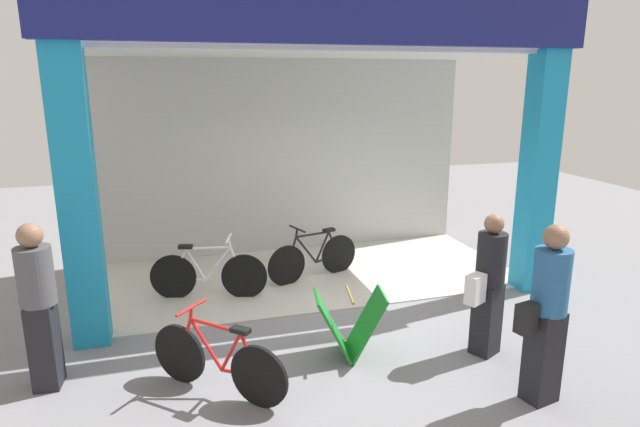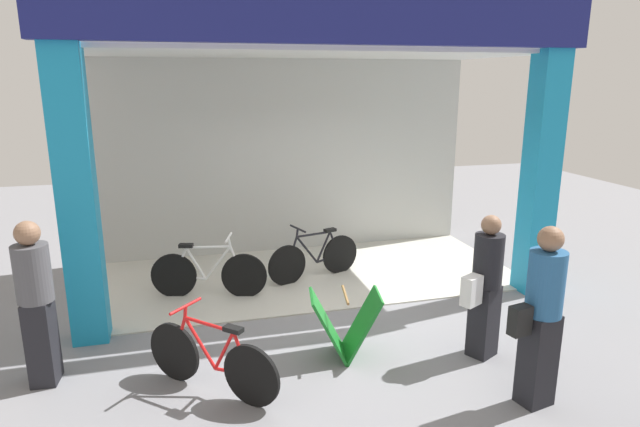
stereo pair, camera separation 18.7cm
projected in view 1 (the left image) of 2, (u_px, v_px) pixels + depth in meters
name	position (u px, v px, depth m)	size (l,w,h in m)	color
ground_plane	(335.00, 311.00, 7.05)	(20.52, 20.52, 0.00)	gray
shop_facade	(305.00, 129.00, 7.87)	(6.46, 3.08, 4.15)	beige
bicycle_inside_0	(314.00, 258.00, 8.09)	(1.48, 0.54, 0.85)	black
bicycle_inside_1	(208.00, 274.00, 7.38)	(1.55, 0.52, 0.88)	black
bicycle_parked_0	(218.00, 361.00, 5.14)	(1.15, 1.09, 0.85)	black
sandwich_board_sign	(349.00, 325.00, 5.84)	(0.83, 0.63, 0.74)	#197226
pedestrian_0	(547.00, 313.00, 4.90)	(0.57, 0.38, 1.72)	black
pedestrian_1	(39.00, 304.00, 5.14)	(0.36, 0.36, 1.67)	black
pedestrian_2	(488.00, 285.00, 5.79)	(0.59, 0.45, 1.59)	black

